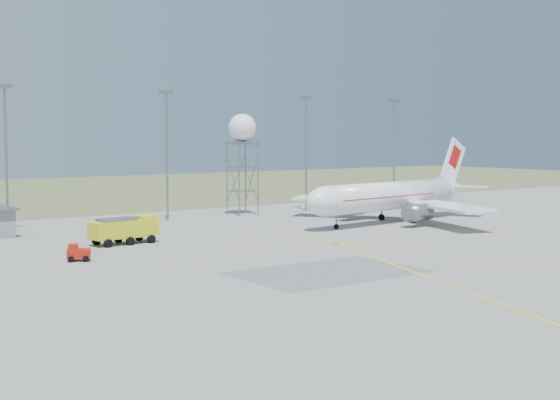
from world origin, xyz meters
TOP-DOWN VIEW (x-y plane):
  - grass_strip at (0.00, 140.00)m, footprint 400.00×120.00m
  - mast_a at (-35.00, 66.00)m, footprint 2.20×0.50m
  - mast_b at (-10.00, 66.00)m, footprint 2.20×0.50m
  - mast_c at (18.00, 66.00)m, footprint 2.20×0.50m
  - mast_d at (40.00, 66.00)m, footprint 2.20×0.50m
  - taxi_sign_near at (55.60, 72.00)m, footprint 1.60×0.17m
  - taxi_sign_far at (62.60, 72.00)m, footprint 1.60×0.17m
  - airliner_main at (16.53, 43.05)m, footprint 38.73×37.39m
  - radar_tower at (4.83, 66.80)m, footprint 4.74×4.74m
  - fire_truck at (-27.01, 45.49)m, footprint 8.70×3.99m
  - baggage_tug at (-36.94, 36.28)m, footprint 2.84×2.70m

SIDE VIEW (x-z plane):
  - grass_strip at x=0.00m, z-range 0.00..0.03m
  - baggage_tug at x=-36.94m, z-range -0.23..1.64m
  - taxi_sign_near at x=55.60m, z-range 0.29..1.49m
  - taxi_sign_far at x=62.60m, z-range 0.29..1.49m
  - fire_truck at x=-27.01m, z-range -0.07..3.33m
  - airliner_main at x=16.53m, z-range -2.55..10.64m
  - radar_tower at x=4.83m, z-range 1.05..18.19m
  - mast_a at x=-35.00m, z-range 1.82..22.32m
  - mast_b at x=-10.00m, z-range 1.82..22.32m
  - mast_c at x=18.00m, z-range 1.82..22.32m
  - mast_d at x=40.00m, z-range 1.82..22.32m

